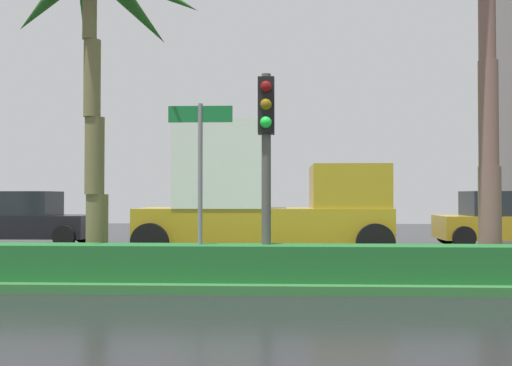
{
  "coord_description": "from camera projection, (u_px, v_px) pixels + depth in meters",
  "views": [
    {
      "loc": [
        3.11,
        -3.21,
        1.57
      ],
      "look_at": [
        2.44,
        12.55,
        1.92
      ],
      "focal_mm": 40.97,
      "sensor_mm": 36.0,
      "label": 1
    }
  ],
  "objects": [
    {
      "name": "median_strip",
      "position": [
        120.0,
        273.0,
        11.29
      ],
      "size": [
        85.5,
        4.0,
        0.15
      ],
      "primitive_type": "cube",
      "color": "#2D6B33",
      "rests_on": "ground_plane"
    },
    {
      "name": "ground_plane",
      "position": [
        133.0,
        273.0,
        12.29
      ],
      "size": [
        90.0,
        42.0,
        0.1
      ],
      "primitive_type": "cube",
      "color": "black"
    },
    {
      "name": "box_truck_lead",
      "position": [
        260.0,
        197.0,
        15.17
      ],
      "size": [
        6.4,
        2.64,
        3.46
      ],
      "color": "#B28C1E",
      "rests_on": "ground_plane"
    },
    {
      "name": "traffic_signal_median_right",
      "position": [
        266.0,
        137.0,
        9.94
      ],
      "size": [
        0.28,
        0.43,
        3.51
      ],
      "color": "#4C4C47",
      "rests_on": "median_strip"
    },
    {
      "name": "car_in_traffic_third",
      "position": [
        507.0,
        220.0,
        18.07
      ],
      "size": [
        4.3,
        2.02,
        1.72
      ],
      "color": "#B28C1E",
      "rests_on": "ground_plane"
    },
    {
      "name": "palm_tree_centre_left",
      "position": [
        90.0,
        0.0,
        10.98
      ],
      "size": [
        4.18,
        4.12,
        6.36
      ],
      "color": "brown",
      "rests_on": "median_strip"
    },
    {
      "name": "median_hedge",
      "position": [
        98.0,
        262.0,
        9.9
      ],
      "size": [
        76.5,
        0.7,
        0.6
      ],
      "color": "#1E6028",
      "rests_on": "median_strip"
    },
    {
      "name": "street_name_sign",
      "position": [
        200.0,
        166.0,
        9.94
      ],
      "size": [
        1.1,
        0.08,
        3.0
      ],
      "color": "slate",
      "rests_on": "median_strip"
    },
    {
      "name": "car_in_traffic_second",
      "position": [
        23.0,
        219.0,
        18.69
      ],
      "size": [
        4.3,
        2.02,
        1.72
      ],
      "color": "black",
      "rests_on": "ground_plane"
    }
  ]
}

